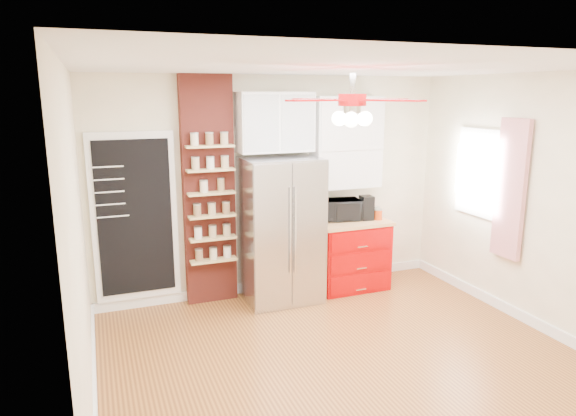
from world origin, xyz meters
name	(u,v)px	position (x,y,z in m)	size (l,w,h in m)	color
floor	(345,360)	(0.00, 0.00, 0.00)	(4.50, 4.50, 0.00)	#9C6127
ceiling	(353,67)	(0.00, 0.00, 2.70)	(4.50, 4.50, 0.00)	white
wall_back	(274,186)	(0.00, 2.00, 1.35)	(4.50, 0.02, 2.70)	#FEF3CC
wall_front	(522,309)	(0.00, -2.00, 1.35)	(4.50, 0.02, 2.70)	#FEF3CC
wall_left	(79,250)	(-2.25, 0.00, 1.35)	(0.02, 4.00, 2.70)	#FEF3CC
wall_right	(540,204)	(2.25, 0.00, 1.35)	(0.02, 4.00, 2.70)	#FEF3CC
chalkboard	(135,218)	(-1.70, 1.96, 1.10)	(0.95, 0.05, 1.95)	white
brick_pillar	(209,192)	(-0.85, 1.92, 1.35)	(0.60, 0.16, 2.70)	maroon
fridge	(281,230)	(-0.05, 1.63, 0.88)	(0.90, 0.70, 1.75)	#AFB0B4
upper_glass_cabinet	(275,122)	(-0.05, 1.82, 2.15)	(0.90, 0.35, 0.70)	white
red_cabinet	(350,254)	(0.92, 1.68, 0.45)	(0.94, 0.64, 0.90)	#AC0102
upper_shelf_unit	(347,142)	(0.92, 1.85, 1.88)	(0.90, 0.30, 1.15)	white
window	(480,173)	(2.23, 0.90, 1.55)	(0.04, 0.75, 1.05)	white
curtain	(510,189)	(2.18, 0.35, 1.45)	(0.06, 0.40, 1.55)	red
ceiling_fan	(352,101)	(0.00, 0.00, 2.42)	(1.40, 1.40, 0.44)	silver
toaster_oven	(341,210)	(0.82, 1.76, 1.03)	(0.48, 0.32, 0.26)	black
coffee_maker	(366,208)	(1.12, 1.65, 1.05)	(0.15, 0.18, 0.31)	black
canister_left	(378,215)	(1.26, 1.58, 0.96)	(0.10, 0.10, 0.13)	#C0380A
canister_right	(376,213)	(1.29, 1.69, 0.97)	(0.10, 0.10, 0.13)	#B62E0A
pantry_jar_oats	(204,187)	(-0.93, 1.79, 1.44)	(0.09, 0.09, 0.13)	beige
pantry_jar_beans	(221,185)	(-0.73, 1.81, 1.44)	(0.08, 0.08, 0.14)	#95774C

